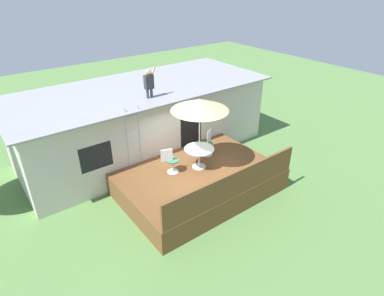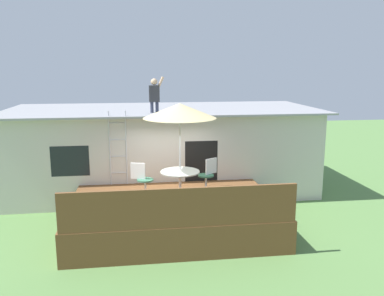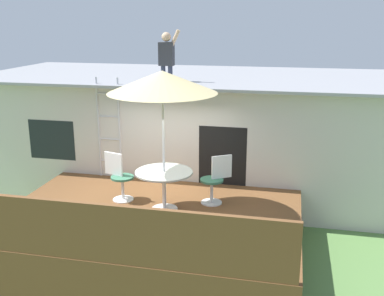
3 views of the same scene
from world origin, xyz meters
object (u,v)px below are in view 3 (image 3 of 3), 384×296
patio_chair_right (215,180)px  patio_chair_left (119,177)px  person_figure (167,53)px  step_ladder (109,128)px  patio_table (164,180)px  patio_umbrella (162,82)px

patio_chair_right → patio_chair_left: bearing=-25.7°
person_figure → patio_chair_right: 3.10m
step_ladder → patio_chair_right: 2.78m
patio_table → patio_umbrella: (-0.00, 0.00, 1.76)m
patio_umbrella → patio_chair_left: size_ratio=2.76×
patio_table → patio_chair_left: bearing=162.2°
patio_chair_left → patio_umbrella: bearing=0.0°
patio_table → person_figure: (-0.54, 2.24, 2.08)m
patio_umbrella → step_ladder: patio_umbrella is taller
patio_umbrella → person_figure: (-0.54, 2.24, 0.32)m
step_ladder → patio_chair_left: size_ratio=2.39×
person_figure → patio_chair_right: bearing=-50.8°
patio_umbrella → patio_chair_right: patio_umbrella is taller
patio_table → patio_chair_right: size_ratio=1.13×
person_figure → patio_chair_left: size_ratio=1.21×
patio_table → patio_umbrella: 1.76m
step_ladder → patio_chair_left: 1.55m
patio_table → patio_chair_left: patio_chair_left is taller
patio_table → person_figure: bearing=103.4°
step_ladder → patio_table: bearing=-42.9°
step_ladder → person_figure: (1.13, 0.69, 1.56)m
patio_chair_left → patio_chair_right: 1.84m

